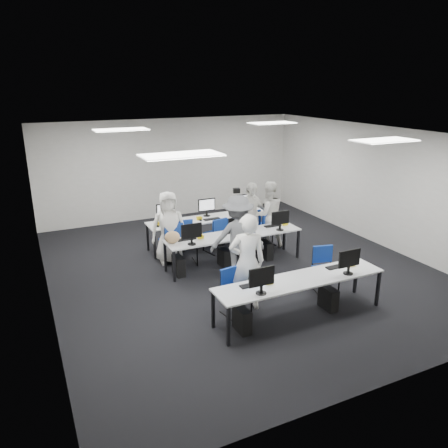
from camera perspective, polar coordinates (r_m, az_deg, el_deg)
name	(u,v)px	position (r m, az deg, el deg)	size (l,w,h in m)	color
room	(239,204)	(9.48, 1.92, 2.66)	(9.00, 9.02, 3.00)	black
ceiling_panels	(239,134)	(9.20, 2.01, 11.62)	(5.20, 4.60, 0.02)	white
desk_front	(300,282)	(7.84, 9.95, -7.42)	(3.20, 0.70, 0.73)	#B5B7BA
desk_mid	(234,236)	(9.90, 1.34, -1.64)	(3.20, 0.70, 0.73)	#B5B7BA
desk_back	(210,220)	(11.10, -1.90, 0.57)	(3.20, 0.70, 0.73)	#B5B7BA
equipment_front	(291,301)	(7.87, 8.74, -9.87)	(2.51, 0.41, 1.19)	#0E50B6
equipment_mid	(227,251)	(9.92, 0.38, -3.58)	(2.91, 0.41, 1.19)	white
equipment_back	(216,230)	(11.29, -1.03, -0.84)	(2.91, 0.41, 1.19)	white
chair_0	(236,301)	(7.96, 1.52, -10.00)	(0.48, 0.52, 0.86)	navy
chair_1	(325,277)	(9.05, 13.03, -6.80)	(0.53, 0.56, 0.89)	navy
chair_2	(185,250)	(10.13, -5.06, -3.46)	(0.55, 0.59, 0.98)	navy
chair_3	(229,244)	(10.63, 0.64, -2.57)	(0.52, 0.55, 0.85)	navy
chair_4	(259,238)	(10.91, 4.59, -1.89)	(0.59, 0.62, 0.97)	navy
chair_5	(172,248)	(10.31, -6.86, -3.18)	(0.48, 0.52, 0.96)	navy
chair_6	(215,241)	(10.77, -1.13, -2.22)	(0.53, 0.56, 0.89)	navy
chair_7	(264,234)	(11.25, 5.21, -1.25)	(0.57, 0.61, 0.98)	navy
handbag	(172,237)	(9.36, -6.78, -1.73)	(0.33, 0.21, 0.27)	#A58155
student_0	(247,262)	(7.92, 3.02, -5.02)	(0.67, 0.44, 1.83)	white
student_1	(268,214)	(11.02, 5.76, 1.25)	(0.82, 0.64, 1.69)	white
student_2	(169,228)	(10.07, -7.23, -0.46)	(0.82, 0.54, 1.68)	white
student_3	(250,217)	(10.77, 3.44, 0.98)	(1.01, 0.42, 1.72)	white
photographer	(238,237)	(9.23, 1.80, -1.68)	(1.16, 0.67, 1.80)	slate
dslr_camera	(237,191)	(9.12, 1.64, 4.38)	(0.14, 0.18, 0.10)	black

